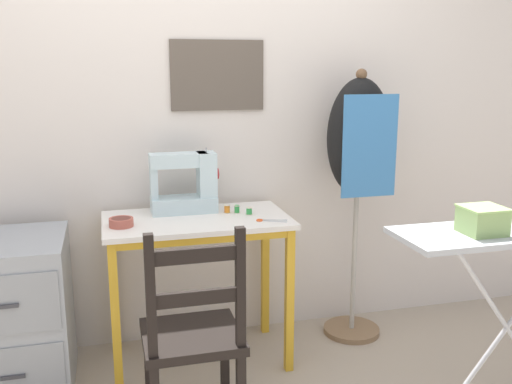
{
  "coord_description": "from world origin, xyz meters",
  "views": [
    {
      "loc": [
        -0.42,
        -2.47,
        1.51
      ],
      "look_at": [
        0.3,
        0.24,
        0.89
      ],
      "focal_mm": 40.0,
      "sensor_mm": 36.0,
      "label": 1
    }
  ],
  "objects_px": {
    "thread_spool_mid_table": "(237,209)",
    "storage_box": "(482,220)",
    "scissors": "(267,220)",
    "thread_spool_far_edge": "(249,211)",
    "dress_form": "(359,149)",
    "fabric_bowl": "(121,222)",
    "wooden_chair": "(193,338)",
    "filing_cabinet": "(19,315)",
    "sewing_machine": "(188,184)",
    "thread_spool_near_machine": "(227,209)"
  },
  "relations": [
    {
      "from": "thread_spool_mid_table",
      "to": "storage_box",
      "type": "bearing_deg",
      "value": -48.06
    },
    {
      "from": "storage_box",
      "to": "scissors",
      "type": "bearing_deg",
      "value": 134.62
    },
    {
      "from": "storage_box",
      "to": "thread_spool_far_edge",
      "type": "bearing_deg",
      "value": 131.53
    },
    {
      "from": "dress_form",
      "to": "fabric_bowl",
      "type": "bearing_deg",
      "value": -173.64
    },
    {
      "from": "scissors",
      "to": "wooden_chair",
      "type": "xyz_separation_m",
      "value": [
        -0.44,
        -0.45,
        -0.34
      ]
    },
    {
      "from": "scissors",
      "to": "filing_cabinet",
      "type": "height_order",
      "value": "scissors"
    },
    {
      "from": "thread_spool_far_edge",
      "to": "wooden_chair",
      "type": "relative_size",
      "value": 0.04
    },
    {
      "from": "thread_spool_mid_table",
      "to": "dress_form",
      "type": "bearing_deg",
      "value": 3.01
    },
    {
      "from": "scissors",
      "to": "thread_spool_far_edge",
      "type": "height_order",
      "value": "thread_spool_far_edge"
    },
    {
      "from": "sewing_machine",
      "to": "wooden_chair",
      "type": "distance_m",
      "value": 0.88
    },
    {
      "from": "sewing_machine",
      "to": "dress_form",
      "type": "xyz_separation_m",
      "value": [
        0.92,
        -0.06,
        0.16
      ]
    },
    {
      "from": "fabric_bowl",
      "to": "thread_spool_near_machine",
      "type": "height_order",
      "value": "thread_spool_near_machine"
    },
    {
      "from": "filing_cabinet",
      "to": "storage_box",
      "type": "bearing_deg",
      "value": -23.39
    },
    {
      "from": "thread_spool_far_edge",
      "to": "storage_box",
      "type": "distance_m",
      "value": 1.13
    },
    {
      "from": "thread_spool_mid_table",
      "to": "thread_spool_far_edge",
      "type": "distance_m",
      "value": 0.07
    },
    {
      "from": "scissors",
      "to": "dress_form",
      "type": "distance_m",
      "value": 0.69
    },
    {
      "from": "thread_spool_far_edge",
      "to": "wooden_chair",
      "type": "bearing_deg",
      "value": -123.15
    },
    {
      "from": "scissors",
      "to": "filing_cabinet",
      "type": "relative_size",
      "value": 0.2
    },
    {
      "from": "sewing_machine",
      "to": "fabric_bowl",
      "type": "height_order",
      "value": "sewing_machine"
    },
    {
      "from": "thread_spool_mid_table",
      "to": "wooden_chair",
      "type": "xyz_separation_m",
      "value": [
        -0.34,
        -0.64,
        -0.36
      ]
    },
    {
      "from": "sewing_machine",
      "to": "thread_spool_far_edge",
      "type": "xyz_separation_m",
      "value": [
        0.29,
        -0.14,
        -0.13
      ]
    },
    {
      "from": "dress_form",
      "to": "storage_box",
      "type": "bearing_deg",
      "value": -83.09
    },
    {
      "from": "thread_spool_mid_table",
      "to": "filing_cabinet",
      "type": "xyz_separation_m",
      "value": [
        -1.07,
        -0.08,
        -0.42
      ]
    },
    {
      "from": "thread_spool_near_machine",
      "to": "wooden_chair",
      "type": "bearing_deg",
      "value": -113.59
    },
    {
      "from": "fabric_bowl",
      "to": "storage_box",
      "type": "bearing_deg",
      "value": -29.53
    },
    {
      "from": "filing_cabinet",
      "to": "storage_box",
      "type": "relative_size",
      "value": 4.54
    },
    {
      "from": "fabric_bowl",
      "to": "filing_cabinet",
      "type": "distance_m",
      "value": 0.65
    },
    {
      "from": "wooden_chair",
      "to": "dress_form",
      "type": "height_order",
      "value": "dress_form"
    },
    {
      "from": "scissors",
      "to": "sewing_machine",
      "type": "bearing_deg",
      "value": 140.93
    },
    {
      "from": "sewing_machine",
      "to": "thread_spool_near_machine",
      "type": "height_order",
      "value": "sewing_machine"
    },
    {
      "from": "sewing_machine",
      "to": "thread_spool_mid_table",
      "type": "height_order",
      "value": "sewing_machine"
    },
    {
      "from": "sewing_machine",
      "to": "fabric_bowl",
      "type": "distance_m",
      "value": 0.42
    },
    {
      "from": "filing_cabinet",
      "to": "dress_form",
      "type": "height_order",
      "value": "dress_form"
    },
    {
      "from": "scissors",
      "to": "wooden_chair",
      "type": "bearing_deg",
      "value": -134.29
    },
    {
      "from": "fabric_bowl",
      "to": "thread_spool_far_edge",
      "type": "xyz_separation_m",
      "value": [
        0.64,
        0.06,
        -0.0
      ]
    },
    {
      "from": "fabric_bowl",
      "to": "thread_spool_mid_table",
      "type": "xyz_separation_m",
      "value": [
        0.58,
        0.11,
        -0.0
      ]
    },
    {
      "from": "thread_spool_far_edge",
      "to": "dress_form",
      "type": "xyz_separation_m",
      "value": [
        0.63,
        0.08,
        0.28
      ]
    },
    {
      "from": "thread_spool_far_edge",
      "to": "filing_cabinet",
      "type": "relative_size",
      "value": 0.05
    },
    {
      "from": "scissors",
      "to": "thread_spool_far_edge",
      "type": "xyz_separation_m",
      "value": [
        -0.05,
        0.14,
        0.02
      ]
    },
    {
      "from": "fabric_bowl",
      "to": "scissors",
      "type": "height_order",
      "value": "fabric_bowl"
    },
    {
      "from": "storage_box",
      "to": "wooden_chair",
      "type": "bearing_deg",
      "value": 167.75
    },
    {
      "from": "scissors",
      "to": "thread_spool_near_machine",
      "type": "bearing_deg",
      "value": 127.45
    },
    {
      "from": "fabric_bowl",
      "to": "storage_box",
      "type": "xyz_separation_m",
      "value": [
        1.38,
        -0.78,
        0.12
      ]
    },
    {
      "from": "fabric_bowl",
      "to": "thread_spool_mid_table",
      "type": "bearing_deg",
      "value": 10.24
    },
    {
      "from": "filing_cabinet",
      "to": "thread_spool_near_machine",
      "type": "bearing_deg",
      "value": 5.18
    },
    {
      "from": "sewing_machine",
      "to": "thread_spool_far_edge",
      "type": "bearing_deg",
      "value": -25.57
    },
    {
      "from": "thread_spool_near_machine",
      "to": "filing_cabinet",
      "type": "xyz_separation_m",
      "value": [
        -1.03,
        -0.09,
        -0.42
      ]
    },
    {
      "from": "filing_cabinet",
      "to": "scissors",
      "type": "bearing_deg",
      "value": -5.33
    },
    {
      "from": "thread_spool_mid_table",
      "to": "thread_spool_far_edge",
      "type": "bearing_deg",
      "value": -41.57
    },
    {
      "from": "sewing_machine",
      "to": "filing_cabinet",
      "type": "distance_m",
      "value": 1.01
    }
  ]
}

